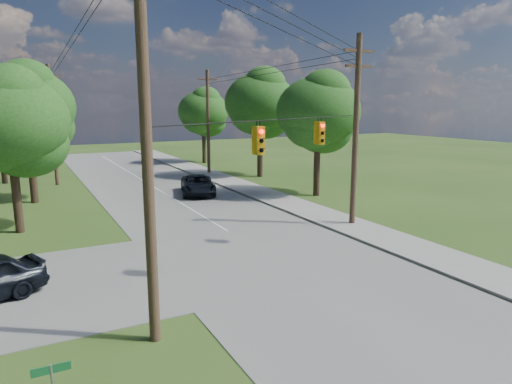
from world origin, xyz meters
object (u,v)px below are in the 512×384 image
pole_sw (146,126)px  car_main_north (198,185)px  pole_north_e (208,121)px  pole_north_w (53,124)px  pole_ne (356,129)px

pole_sw → car_main_north: pole_sw is taller
pole_sw → pole_north_e: pole_sw is taller
pole_north_e → pole_north_w: bearing=180.0°
pole_north_e → pole_north_w: same height
pole_sw → pole_ne: pole_sw is taller
pole_ne → car_main_north: 14.12m
car_main_north → pole_north_e: bearing=79.7°
pole_sw → pole_north_w: bearing=90.8°
pole_north_w → car_main_north: bearing=-46.2°
pole_sw → pole_ne: size_ratio=1.14×
pole_ne → car_main_north: (-4.72, 12.44, -4.72)m
pole_sw → pole_north_w: size_ratio=1.20×
pole_north_w → car_main_north: pole_north_w is taller
pole_north_w → car_main_north: 13.95m
pole_ne → pole_north_w: 26.03m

